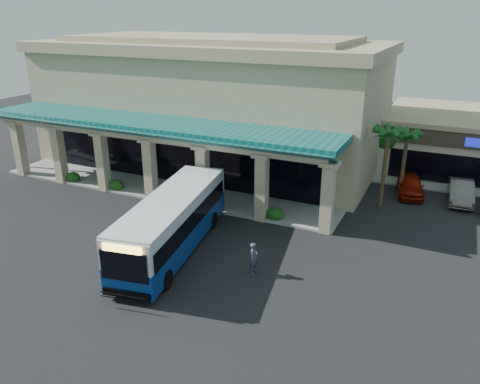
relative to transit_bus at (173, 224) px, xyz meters
The scene contains 11 objects.
ground 2.52m from the transit_bus, 32.48° to the left, with size 110.00×110.00×0.00m, color black.
main_building 18.60m from the transit_bus, 110.72° to the left, with size 30.80×14.80×11.35m, color tan, non-canonical shape.
arcade 10.17m from the transit_bus, 129.50° to the left, with size 30.00×6.20×5.70m, color #0D5152, non-canonical shape.
palm_0 15.75m from the transit_bus, 50.00° to the left, with size 2.40×2.40×6.60m, color #15521B, non-canonical shape.
palm_1 18.68m from the transit_bus, 53.57° to the left, with size 2.40×2.40×5.80m, color #15521B, non-canonical shape.
palm_2 22.28m from the transit_bus, 160.28° to the left, with size 2.40×2.40×6.20m, color #15521B, non-canonical shape.
broadleaf_tree 21.97m from the transit_bus, 65.60° to the left, with size 2.60×2.60×4.81m, color #14450F, non-canonical shape.
transit_bus is the anchor object (origin of this frame).
pedestrian 5.48m from the transit_bus, ahead, with size 0.66×0.43×1.80m, color #3D4053.
car_silver 19.42m from the transit_bus, 52.76° to the left, with size 1.83×4.55×1.55m, color maroon.
car_white 21.87m from the transit_bus, 45.49° to the left, with size 1.65×4.74×1.56m, color #655E59.
Camera 1 is at (12.57, -21.90, 13.39)m, focal length 35.00 mm.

